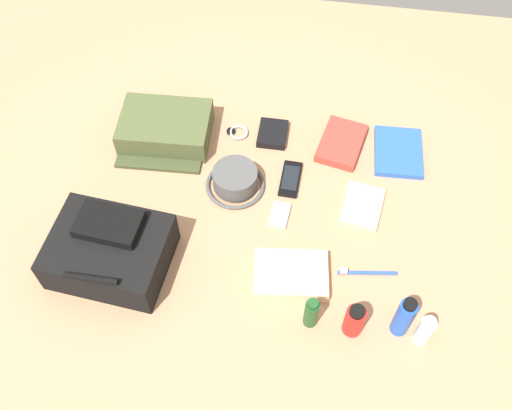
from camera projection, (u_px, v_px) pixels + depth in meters
name	position (u px, v px, depth m)	size (l,w,h in m)	color
ground_plane	(256.00, 215.00, 1.74)	(2.64, 2.02, 0.02)	#AF7C59
backpack	(110.00, 250.00, 1.59)	(0.33, 0.27, 0.15)	black
toiletry_pouch	(165.00, 129.00, 1.86)	(0.29, 0.26, 0.08)	#47512D
bucket_hat	(235.00, 180.00, 1.76)	(0.18, 0.18, 0.07)	#4B4B4B
toothpaste_tube	(425.00, 331.00, 1.47)	(0.04, 0.04, 0.11)	white
deodorant_spray	(404.00, 317.00, 1.47)	(0.04, 0.04, 0.16)	blue
sunscreen_spray	(354.00, 320.00, 1.49)	(0.05, 0.05, 0.11)	red
shampoo_bottle	(311.00, 313.00, 1.50)	(0.04, 0.04, 0.11)	#19471E
paperback_novel	(398.00, 152.00, 1.85)	(0.15, 0.20, 0.02)	blue
travel_guidebook	(341.00, 143.00, 1.86)	(0.16, 0.20, 0.03)	red
cell_phone	(290.00, 179.00, 1.79)	(0.06, 0.13, 0.01)	black
media_player	(280.00, 213.00, 1.72)	(0.06, 0.09, 0.01)	#B7B7BC
wristwatch	(238.00, 132.00, 1.90)	(0.07, 0.06, 0.01)	#99999E
toothbrush	(364.00, 272.00, 1.61)	(0.16, 0.03, 0.02)	blue
wallet	(273.00, 134.00, 1.89)	(0.09, 0.11, 0.02)	black
notepad	(362.00, 206.00, 1.73)	(0.11, 0.15, 0.02)	beige
folded_towel	(291.00, 275.00, 1.60)	(0.20, 0.14, 0.04)	beige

